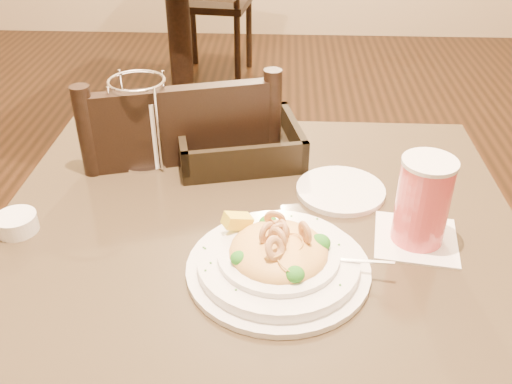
{
  "coord_description": "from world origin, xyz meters",
  "views": [
    {
      "loc": [
        0.04,
        -0.75,
        1.32
      ],
      "look_at": [
        0.0,
        0.02,
        0.83
      ],
      "focal_mm": 40.0,
      "sensor_mm": 36.0,
      "label": 1
    }
  ],
  "objects_px": {
    "background_table": "(178,16)",
    "butter_ramekin": "(17,223)",
    "dining_chair_near": "(186,226)",
    "drink_glass": "(423,202)",
    "bread_basket": "(239,146)",
    "side_plate": "(341,190)",
    "pasta_bowl": "(278,258)",
    "main_table": "(255,340)",
    "napkin_caddy": "(142,127)"
  },
  "relations": [
    {
      "from": "background_table",
      "to": "butter_ramekin",
      "type": "relative_size",
      "value": 15.87
    },
    {
      "from": "dining_chair_near",
      "to": "drink_glass",
      "type": "height_order",
      "value": "dining_chair_near"
    },
    {
      "from": "bread_basket",
      "to": "side_plate",
      "type": "height_order",
      "value": "bread_basket"
    },
    {
      "from": "dining_chair_near",
      "to": "bread_basket",
      "type": "bearing_deg",
      "value": 131.16
    },
    {
      "from": "pasta_bowl",
      "to": "drink_glass",
      "type": "bearing_deg",
      "value": 21.59
    },
    {
      "from": "main_table",
      "to": "background_table",
      "type": "bearing_deg",
      "value": 103.09
    },
    {
      "from": "drink_glass",
      "to": "dining_chair_near",
      "type": "bearing_deg",
      "value": 141.44
    },
    {
      "from": "background_table",
      "to": "bread_basket",
      "type": "relative_size",
      "value": 3.86
    },
    {
      "from": "napkin_caddy",
      "to": "butter_ramekin",
      "type": "xyz_separation_m",
      "value": [
        -0.16,
        -0.25,
        -0.06
      ]
    },
    {
      "from": "background_table",
      "to": "drink_glass",
      "type": "xyz_separation_m",
      "value": [
        0.76,
        -2.13,
        0.31
      ]
    },
    {
      "from": "napkin_caddy",
      "to": "dining_chair_near",
      "type": "bearing_deg",
      "value": 68.7
    },
    {
      "from": "side_plate",
      "to": "bread_basket",
      "type": "bearing_deg",
      "value": 146.28
    },
    {
      "from": "pasta_bowl",
      "to": "drink_glass",
      "type": "height_order",
      "value": "drink_glass"
    },
    {
      "from": "side_plate",
      "to": "background_table",
      "type": "bearing_deg",
      "value": 108.04
    },
    {
      "from": "pasta_bowl",
      "to": "main_table",
      "type": "bearing_deg",
      "value": 116.63
    },
    {
      "from": "drink_glass",
      "to": "napkin_caddy",
      "type": "bearing_deg",
      "value": 154.31
    },
    {
      "from": "background_table",
      "to": "butter_ramekin",
      "type": "height_order",
      "value": "butter_ramekin"
    },
    {
      "from": "napkin_caddy",
      "to": "butter_ramekin",
      "type": "distance_m",
      "value": 0.3
    },
    {
      "from": "main_table",
      "to": "bread_basket",
      "type": "height_order",
      "value": "bread_basket"
    },
    {
      "from": "side_plate",
      "to": "main_table",
      "type": "bearing_deg",
      "value": -135.34
    },
    {
      "from": "side_plate",
      "to": "napkin_caddy",
      "type": "bearing_deg",
      "value": 164.95
    },
    {
      "from": "background_table",
      "to": "pasta_bowl",
      "type": "bearing_deg",
      "value": -76.4
    },
    {
      "from": "bread_basket",
      "to": "main_table",
      "type": "bearing_deg",
      "value": -80.32
    },
    {
      "from": "dining_chair_near",
      "to": "napkin_caddy",
      "type": "bearing_deg",
      "value": 52.91
    },
    {
      "from": "pasta_bowl",
      "to": "napkin_caddy",
      "type": "distance_m",
      "value": 0.43
    },
    {
      "from": "background_table",
      "to": "bread_basket",
      "type": "bearing_deg",
      "value": -76.4
    },
    {
      "from": "side_plate",
      "to": "dining_chair_near",
      "type": "bearing_deg",
      "value": 146.56
    },
    {
      "from": "main_table",
      "to": "napkin_caddy",
      "type": "xyz_separation_m",
      "value": [
        -0.24,
        0.25,
        0.31
      ]
    },
    {
      "from": "bread_basket",
      "to": "side_plate",
      "type": "relative_size",
      "value": 1.72
    },
    {
      "from": "background_table",
      "to": "dining_chair_near",
      "type": "height_order",
      "value": "dining_chair_near"
    },
    {
      "from": "bread_basket",
      "to": "butter_ramekin",
      "type": "relative_size",
      "value": 4.11
    },
    {
      "from": "pasta_bowl",
      "to": "bread_basket",
      "type": "bearing_deg",
      "value": 103.58
    },
    {
      "from": "drink_glass",
      "to": "butter_ramekin",
      "type": "relative_size",
      "value": 2.18
    },
    {
      "from": "main_table",
      "to": "butter_ramekin",
      "type": "xyz_separation_m",
      "value": [
        -0.4,
        0.01,
        0.25
      ]
    },
    {
      "from": "dining_chair_near",
      "to": "napkin_caddy",
      "type": "height_order",
      "value": "dining_chair_near"
    },
    {
      "from": "pasta_bowl",
      "to": "side_plate",
      "type": "distance_m",
      "value": 0.25
    },
    {
      "from": "drink_glass",
      "to": "side_plate",
      "type": "distance_m",
      "value": 0.19
    },
    {
      "from": "background_table",
      "to": "pasta_bowl",
      "type": "relative_size",
      "value": 3.5
    },
    {
      "from": "background_table",
      "to": "butter_ramekin",
      "type": "xyz_separation_m",
      "value": [
        0.1,
        -2.13,
        0.25
      ]
    },
    {
      "from": "pasta_bowl",
      "to": "side_plate",
      "type": "relative_size",
      "value": 1.9
    },
    {
      "from": "bread_basket",
      "to": "dining_chair_near",
      "type": "bearing_deg",
      "value": 146.95
    },
    {
      "from": "background_table",
      "to": "napkin_caddy",
      "type": "distance_m",
      "value": 1.93
    },
    {
      "from": "pasta_bowl",
      "to": "butter_ramekin",
      "type": "bearing_deg",
      "value": 169.41
    },
    {
      "from": "drink_glass",
      "to": "side_plate",
      "type": "bearing_deg",
      "value": 129.63
    },
    {
      "from": "napkin_caddy",
      "to": "bread_basket",
      "type": "bearing_deg",
      "value": 8.65
    },
    {
      "from": "main_table",
      "to": "napkin_caddy",
      "type": "relative_size",
      "value": 5.12
    },
    {
      "from": "drink_glass",
      "to": "napkin_caddy",
      "type": "xyz_separation_m",
      "value": [
        -0.5,
        0.24,
        0.0
      ]
    },
    {
      "from": "pasta_bowl",
      "to": "side_plate",
      "type": "xyz_separation_m",
      "value": [
        0.11,
        0.23,
        -0.02
      ]
    },
    {
      "from": "side_plate",
      "to": "butter_ramekin",
      "type": "relative_size",
      "value": 2.39
    },
    {
      "from": "main_table",
      "to": "pasta_bowl",
      "type": "height_order",
      "value": "pasta_bowl"
    }
  ]
}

